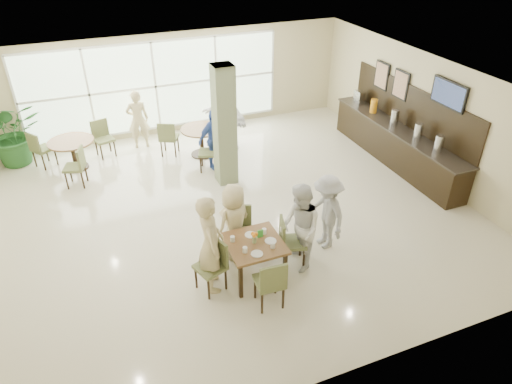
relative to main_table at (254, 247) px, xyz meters
name	(u,v)px	position (x,y,z in m)	size (l,w,h in m)	color
ground	(227,210)	(0.22, 2.17, -0.66)	(10.00, 10.00, 0.00)	beige
room_shell	(224,138)	(0.22, 2.17, 1.05)	(10.00, 10.00, 10.00)	white
window_bank	(156,87)	(-0.28, 6.63, 0.74)	(7.00, 0.04, 7.00)	silver
column	(224,126)	(0.62, 3.37, 0.74)	(0.45, 0.45, 2.80)	#738059
main_table	(254,247)	(0.00, 0.00, 0.00)	(0.95, 0.95, 0.75)	brown
round_table_left	(72,147)	(-2.69, 5.37, -0.08)	(1.10, 1.10, 0.75)	brown
round_table_right	(201,135)	(0.46, 4.89, -0.10)	(1.04, 1.04, 0.75)	brown
chairs_main_table	(253,255)	(-0.02, 0.02, -0.18)	(2.15, 1.95, 0.95)	#5A6235
chairs_table_left	(74,151)	(-2.66, 5.33, -0.18)	(2.06, 1.89, 0.95)	#5A6235
chairs_table_right	(200,139)	(0.42, 4.86, -0.18)	(2.10, 1.84, 0.95)	#5A6235
tabletop_clutter	(256,240)	(0.02, -0.02, 0.15)	(0.74, 0.72, 0.21)	white
buffet_counter	(396,142)	(4.92, 2.68, -0.10)	(0.64, 4.70, 1.95)	black
wall_tv	(449,94)	(5.16, 1.57, 1.49)	(0.06, 1.00, 0.58)	black
framed_art_a	(401,85)	(5.17, 3.17, 1.19)	(0.05, 0.55, 0.70)	black
framed_art_b	(382,75)	(5.17, 3.97, 1.19)	(0.05, 0.55, 0.70)	black
potted_plant	(13,133)	(-4.00, 6.21, 0.15)	(1.46, 1.46, 1.62)	#245C25
teen_left	(211,244)	(-0.75, 0.05, 0.25)	(0.66, 0.43, 1.80)	#C8B785
teen_far	(234,222)	(-0.12, 0.69, 0.10)	(0.73, 0.40, 1.50)	#C8B785
teen_right	(300,228)	(0.84, -0.04, 0.18)	(0.82, 0.64, 1.68)	white
teen_standing	(327,212)	(1.58, 0.33, 0.10)	(0.98, 0.56, 1.52)	#A0A0A2
adult_a	(214,139)	(0.57, 4.10, 0.11)	(0.90, 0.51, 1.53)	#3A58AE
adult_b	(228,119)	(1.23, 5.00, 0.20)	(1.59, 0.68, 1.71)	white
adult_standing	(138,119)	(-0.95, 5.97, 0.14)	(0.58, 0.38, 1.59)	#C8B785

